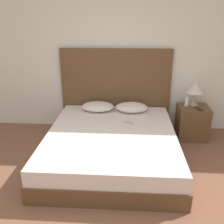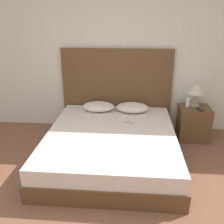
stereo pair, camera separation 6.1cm
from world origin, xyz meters
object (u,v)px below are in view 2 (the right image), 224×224
(bed, at_px, (111,145))
(phone_on_bed, at_px, (130,123))
(nightstand, at_px, (193,123))
(table_lamp, at_px, (196,89))
(phone_on_nightstand, at_px, (200,109))

(bed, xyz_separation_m, phone_on_bed, (0.25, 0.30, 0.22))
(nightstand, bearing_deg, table_lamp, 90.36)
(bed, relative_size, phone_on_bed, 12.93)
(bed, relative_size, nightstand, 3.79)
(phone_on_bed, height_order, phone_on_nightstand, phone_on_nightstand)
(phone_on_bed, bearing_deg, bed, -129.79)
(phone_on_bed, bearing_deg, table_lamp, 26.70)
(nightstand, height_order, phone_on_nightstand, phone_on_nightstand)
(bed, height_order, phone_on_nightstand, phone_on_nightstand)
(phone_on_nightstand, bearing_deg, phone_on_bed, -163.26)
(phone_on_bed, xyz_separation_m, phone_on_nightstand, (1.09, 0.33, 0.13))
(nightstand, bearing_deg, phone_on_bed, -157.28)
(table_lamp, bearing_deg, nightstand, -89.64)
(phone_on_nightstand, bearing_deg, table_lamp, 102.91)
(bed, relative_size, phone_on_nightstand, 12.60)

